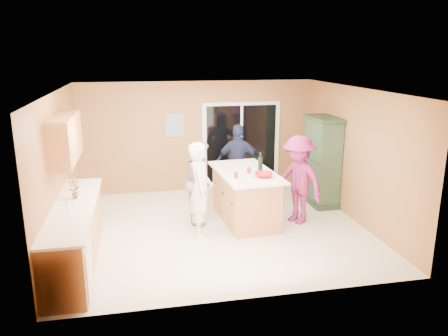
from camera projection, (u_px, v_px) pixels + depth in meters
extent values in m
plane|color=white|center=(217.00, 228.00, 8.32)|extent=(5.50, 5.50, 0.00)
cube|color=white|center=(217.00, 90.00, 7.65)|extent=(5.50, 5.00, 0.10)
cube|color=tan|center=(198.00, 137.00, 10.35)|extent=(5.50, 0.10, 2.60)
cube|color=tan|center=(252.00, 208.00, 5.61)|extent=(5.50, 0.10, 2.60)
cube|color=tan|center=(59.00, 170.00, 7.46)|extent=(0.10, 5.00, 2.60)
cube|color=tan|center=(356.00, 155.00, 8.51)|extent=(0.10, 5.00, 2.60)
cube|color=#CD854F|center=(75.00, 235.00, 6.88)|extent=(0.60, 3.00, 0.90)
cube|color=silver|center=(66.00, 271.00, 5.86)|extent=(0.62, 0.60, 0.72)
cube|color=white|center=(74.00, 207.00, 6.76)|extent=(0.65, 3.05, 0.04)
cylinder|color=silver|center=(67.00, 208.00, 6.24)|extent=(0.02, 0.02, 0.30)
cube|color=#CD854F|center=(65.00, 138.00, 7.15)|extent=(0.35, 1.60, 0.75)
cube|color=white|center=(241.00, 145.00, 10.59)|extent=(1.90, 0.05, 2.10)
cube|color=black|center=(241.00, 145.00, 10.57)|extent=(1.70, 0.03, 1.94)
cube|color=white|center=(241.00, 146.00, 10.57)|extent=(0.06, 0.04, 1.94)
cube|color=silver|center=(247.00, 147.00, 10.60)|extent=(0.02, 0.03, 0.12)
cube|color=#A18550|center=(174.00, 125.00, 10.15)|extent=(0.46, 0.03, 0.56)
cube|color=#537BAC|center=(174.00, 125.00, 10.14)|extent=(0.38, 0.02, 0.48)
cube|color=#CD854F|center=(245.00, 197.00, 8.58)|extent=(1.00, 1.76, 0.97)
cube|color=white|center=(245.00, 172.00, 8.45)|extent=(1.18, 1.99, 0.04)
cube|color=black|center=(245.00, 217.00, 8.69)|extent=(0.91, 1.67, 0.11)
cube|color=#223725|center=(320.00, 200.00, 9.68)|extent=(0.53, 1.01, 0.11)
cube|color=#334D35|center=(322.00, 161.00, 9.45)|extent=(0.48, 0.95, 1.79)
cube|color=#223725|center=(324.00, 119.00, 9.21)|extent=(0.55, 1.05, 0.08)
imported|color=white|center=(200.00, 190.00, 7.78)|extent=(0.50, 0.68, 1.73)
imported|color=#A6A6A8|center=(201.00, 182.00, 8.51)|extent=(0.69, 0.84, 1.60)
imported|color=#171E34|center=(239.00, 163.00, 9.62)|extent=(1.09, 0.70, 1.73)
imported|color=#811C61|center=(298.00, 180.00, 8.40)|extent=(1.10, 1.28, 1.72)
imported|color=#A51215|center=(264.00, 175.00, 8.06)|extent=(0.38, 0.38, 0.08)
imported|color=#B31124|center=(74.00, 189.00, 7.05)|extent=(0.21, 0.18, 0.34)
cylinder|color=#A51215|center=(249.00, 170.00, 8.30)|extent=(0.10, 0.10, 0.11)
cylinder|color=#A51215|center=(236.00, 175.00, 7.99)|extent=(0.09, 0.09, 0.10)
cylinder|color=black|center=(260.00, 164.00, 8.43)|extent=(0.09, 0.09, 0.27)
cylinder|color=black|center=(260.00, 155.00, 8.38)|extent=(0.03, 0.03, 0.10)
cylinder|color=silver|center=(234.00, 171.00, 8.43)|extent=(0.27, 0.27, 0.02)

